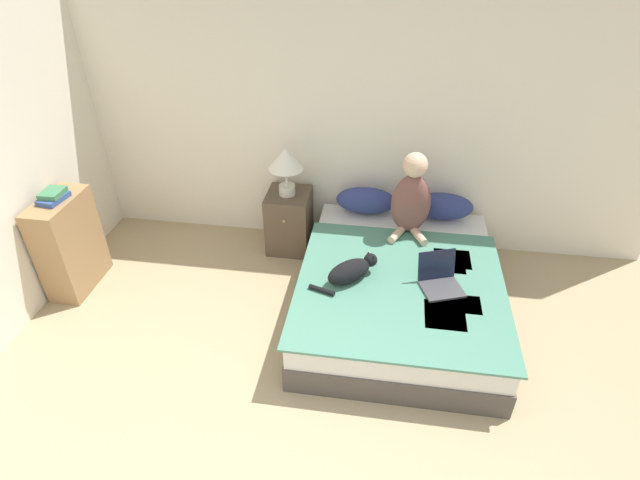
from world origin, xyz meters
TOP-DOWN VIEW (x-y plane):
  - wall_back at (0.00, 3.22)m, footprint 5.95×0.05m
  - bed at (0.62, 2.12)m, footprint 1.65×2.05m
  - pillow_near at (0.26, 3.00)m, footprint 0.58×0.25m
  - pillow_far at (0.98, 3.00)m, footprint 0.58×0.25m
  - person_sitting at (0.67, 2.72)m, footprint 0.36×0.36m
  - cat_tabby at (0.21, 1.93)m, footprint 0.52×0.43m
  - laptop_open at (0.92, 1.96)m, footprint 0.39×0.39m
  - nightstand at (-0.50, 2.92)m, footprint 0.42×0.46m
  - table_lamp at (-0.50, 2.91)m, footprint 0.33×0.33m
  - bookshelf at (-2.30, 2.04)m, footprint 0.29×0.61m
  - book_stack_top at (-2.30, 2.04)m, footprint 0.19×0.26m

SIDE VIEW (x-z plane):
  - bed at x=0.62m, z-range 0.00..0.43m
  - nightstand at x=-0.50m, z-range 0.00..0.62m
  - bookshelf at x=-2.30m, z-range 0.00..0.89m
  - laptop_open at x=0.92m, z-range 0.36..0.62m
  - cat_tabby at x=0.21m, z-range 0.43..0.62m
  - pillow_near at x=0.26m, z-range 0.43..0.70m
  - pillow_far at x=0.98m, z-range 0.43..0.70m
  - person_sitting at x=0.67m, z-range 0.39..1.17m
  - book_stack_top at x=-2.30m, z-range 0.89..0.98m
  - table_lamp at x=-0.50m, z-range 0.72..1.20m
  - wall_back at x=0.00m, z-range 0.00..2.55m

